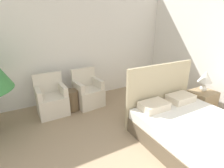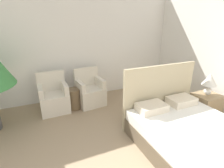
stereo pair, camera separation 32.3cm
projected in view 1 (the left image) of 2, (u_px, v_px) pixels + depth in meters
wall_back at (70, 46)px, 4.49m from camera, size 10.00×0.06×2.90m
bed at (194, 130)px, 3.05m from camera, size 1.65×1.99×1.26m
armchair_near_window_left at (52, 102)px, 4.04m from camera, size 0.66×0.59×0.94m
armchair_near_window_right at (88, 94)px, 4.45m from camera, size 0.70×0.64×0.94m
nightstand at (201, 102)px, 4.09m from camera, size 0.54×0.47×0.55m
table_lamp at (205, 78)px, 3.88m from camera, size 0.31×0.31×0.48m
side_table at (72, 100)px, 4.21m from camera, size 0.33×0.33×0.51m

